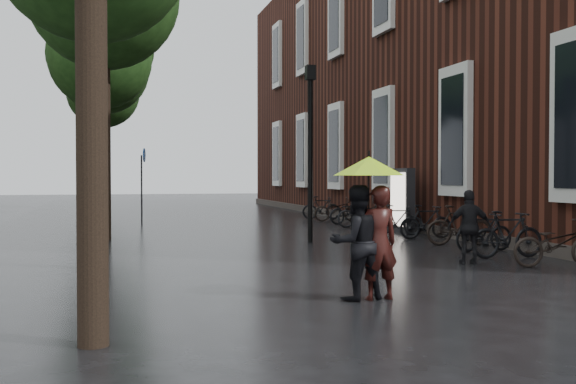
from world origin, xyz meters
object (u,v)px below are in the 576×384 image
object	(u,v)px
person_burgundy	(378,243)
lamp_post	(310,135)
person_black	(356,243)
parked_bicycles	(399,219)
pedestrian_walking	(470,227)
ad_lightbox	(402,201)

from	to	relation	value
person_burgundy	lamp_post	size ratio (longest dim) A/B	0.35
person_burgundy	person_black	bearing A→B (deg)	-16.35
person_burgundy	parked_bicycles	distance (m)	10.85
person_black	pedestrian_walking	world-z (taller)	person_black
person_black	parked_bicycles	world-z (taller)	person_black
person_burgundy	lamp_post	xyz separation A→B (m)	(1.47, 8.12, 2.02)
parked_bicycles	person_burgundy	bearing A→B (deg)	-115.99
person_black	lamp_post	bearing A→B (deg)	-110.02
ad_lightbox	lamp_post	distance (m)	4.47
person_burgundy	parked_bicycles	world-z (taller)	person_burgundy
person_black	pedestrian_walking	distance (m)	4.65
person_black	pedestrian_walking	size ratio (longest dim) A/B	1.10
parked_bicycles	lamp_post	distance (m)	4.35
person_black	lamp_post	xyz separation A→B (m)	(1.78, 8.05, 2.01)
person_black	pedestrian_walking	xyz separation A→B (m)	(3.55, 3.01, -0.07)
pedestrian_walking	lamp_post	bearing A→B (deg)	-53.58
person_burgundy	person_black	xyz separation A→B (m)	(-0.31, 0.07, 0.00)
person_burgundy	pedestrian_walking	bearing A→B (deg)	-140.43
pedestrian_walking	lamp_post	distance (m)	5.74
pedestrian_walking	parked_bicycles	bearing A→B (deg)	-85.64
pedestrian_walking	parked_bicycles	world-z (taller)	pedestrian_walking
parked_bicycles	person_black	bearing A→B (deg)	-117.61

